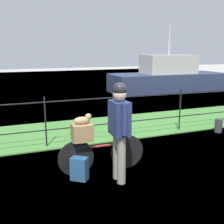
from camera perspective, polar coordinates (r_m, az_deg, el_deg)
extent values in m
plane|color=#B2ADA3|center=(5.28, 11.06, -12.11)|extent=(60.00, 60.00, 0.00)
cube|color=#478438|center=(7.95, -1.36, -3.26)|extent=(27.00, 2.40, 0.03)
plane|color=slate|center=(15.22, -11.55, 4.09)|extent=(30.00, 30.00, 0.00)
cylinder|color=black|center=(6.45, -13.41, -2.13)|extent=(0.04, 0.04, 1.17)
cylinder|color=black|center=(6.93, 1.45, -0.77)|extent=(0.04, 0.04, 1.17)
cylinder|color=black|center=(7.80, 13.69, 0.39)|extent=(0.04, 0.04, 1.17)
cylinder|color=black|center=(6.97, 1.44, -2.18)|extent=(18.00, 0.03, 0.03)
cylinder|color=black|center=(6.84, 1.47, 3.05)|extent=(18.00, 0.03, 0.03)
cylinder|color=black|center=(5.30, 3.10, -8.08)|extent=(0.64, 0.06, 0.64)
cylinder|color=black|center=(5.01, -7.36, -9.39)|extent=(0.64, 0.06, 0.64)
cylinder|color=#9E2D2D|center=(5.07, -1.99, -6.91)|extent=(0.76, 0.07, 0.04)
cube|color=black|center=(4.96, -6.07, -6.90)|extent=(0.20, 0.10, 0.06)
cube|color=slate|center=(4.93, -6.10, -5.89)|extent=(0.36, 0.17, 0.02)
cube|color=#A87F51|center=(4.89, -6.14, -4.15)|extent=(0.35, 0.30, 0.30)
ellipsoid|color=tan|center=(4.83, -6.20, -1.73)|extent=(0.28, 0.15, 0.13)
sphere|color=tan|center=(4.84, -4.84, -0.94)|extent=(0.11, 0.11, 0.11)
cylinder|color=gray|center=(4.84, 1.04, -8.94)|extent=(0.14, 0.14, 0.82)
cylinder|color=gray|center=(4.67, 1.94, -9.78)|extent=(0.14, 0.14, 0.82)
cube|color=navy|center=(4.54, 1.53, -1.25)|extent=(0.27, 0.41, 0.56)
cylinder|color=navy|center=(4.74, 0.54, -0.33)|extent=(0.10, 0.10, 0.50)
cylinder|color=navy|center=(4.34, 2.61, -1.55)|extent=(0.10, 0.10, 0.50)
sphere|color=tan|center=(4.47, 1.56, 3.61)|extent=(0.22, 0.22, 0.22)
sphere|color=black|center=(4.45, 1.56, 4.59)|extent=(0.23, 0.23, 0.23)
cube|color=#28517A|center=(4.90, -6.67, -11.42)|extent=(0.33, 0.32, 0.40)
cylinder|color=#38383D|center=(8.09, 20.89, -2.60)|extent=(0.20, 0.20, 0.37)
cube|color=#2D3856|center=(15.33, 11.27, 5.96)|extent=(6.24, 2.40, 0.96)
cube|color=#B7B2A8|center=(15.25, 11.42, 9.54)|extent=(2.77, 1.63, 0.96)
cylinder|color=#B2B2B2|center=(15.24, 11.64, 14.35)|extent=(0.10, 0.10, 1.60)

